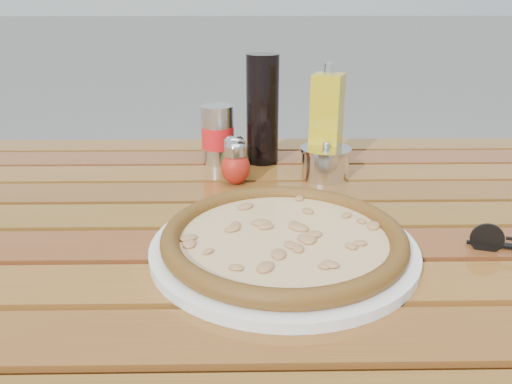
{
  "coord_description": "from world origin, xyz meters",
  "views": [
    {
      "loc": [
        -0.01,
        -0.73,
        1.07
      ],
      "look_at": [
        0.0,
        0.02,
        0.78
      ],
      "focal_mm": 35.0,
      "sensor_mm": 36.0,
      "label": 1
    }
  ],
  "objects_px": {
    "table": "(256,256)",
    "plate": "(283,247)",
    "dark_bottle": "(262,110)",
    "pizza": "(284,237)",
    "sunglasses": "(512,242)",
    "parmesan_tin": "(325,162)",
    "olive_oil_cruet": "(326,123)",
    "oregano_shaker": "(235,157)",
    "soda_can": "(218,135)",
    "pepper_shaker": "(236,164)"
  },
  "relations": [
    {
      "from": "plate",
      "to": "sunglasses",
      "type": "bearing_deg",
      "value": -1.35
    },
    {
      "from": "pepper_shaker",
      "to": "soda_can",
      "type": "height_order",
      "value": "soda_can"
    },
    {
      "from": "dark_bottle",
      "to": "sunglasses",
      "type": "xyz_separation_m",
      "value": [
        0.33,
        -0.41,
        -0.09
      ]
    },
    {
      "from": "soda_can",
      "to": "sunglasses",
      "type": "xyz_separation_m",
      "value": [
        0.42,
        -0.4,
        -0.04
      ]
    },
    {
      "from": "pizza",
      "to": "parmesan_tin",
      "type": "distance_m",
      "value": 0.31
    },
    {
      "from": "pepper_shaker",
      "to": "sunglasses",
      "type": "bearing_deg",
      "value": -36.16
    },
    {
      "from": "parmesan_tin",
      "to": "dark_bottle",
      "type": "bearing_deg",
      "value": 139.09
    },
    {
      "from": "olive_oil_cruet",
      "to": "parmesan_tin",
      "type": "relative_size",
      "value": 1.9
    },
    {
      "from": "dark_bottle",
      "to": "olive_oil_cruet",
      "type": "distance_m",
      "value": 0.14
    },
    {
      "from": "table",
      "to": "plate",
      "type": "height_order",
      "value": "plate"
    },
    {
      "from": "pepper_shaker",
      "to": "olive_oil_cruet",
      "type": "height_order",
      "value": "olive_oil_cruet"
    },
    {
      "from": "sunglasses",
      "to": "dark_bottle",
      "type": "bearing_deg",
      "value": 146.09
    },
    {
      "from": "oregano_shaker",
      "to": "plate",
      "type": "bearing_deg",
      "value": -76.64
    },
    {
      "from": "dark_bottle",
      "to": "soda_can",
      "type": "relative_size",
      "value": 1.83
    },
    {
      "from": "oregano_shaker",
      "to": "dark_bottle",
      "type": "distance_m",
      "value": 0.13
    },
    {
      "from": "plate",
      "to": "soda_can",
      "type": "xyz_separation_m",
      "value": [
        -0.11,
        0.39,
        0.05
      ]
    },
    {
      "from": "pepper_shaker",
      "to": "dark_bottle",
      "type": "relative_size",
      "value": 0.37
    },
    {
      "from": "soda_can",
      "to": "plate",
      "type": "bearing_deg",
      "value": -74.48
    },
    {
      "from": "sunglasses",
      "to": "olive_oil_cruet",
      "type": "bearing_deg",
      "value": 137.86
    },
    {
      "from": "oregano_shaker",
      "to": "dark_bottle",
      "type": "xyz_separation_m",
      "value": [
        0.06,
        0.09,
        0.07
      ]
    },
    {
      "from": "olive_oil_cruet",
      "to": "sunglasses",
      "type": "xyz_separation_m",
      "value": [
        0.2,
        -0.35,
        -0.08
      ]
    },
    {
      "from": "plate",
      "to": "pepper_shaker",
      "type": "height_order",
      "value": "pepper_shaker"
    },
    {
      "from": "pepper_shaker",
      "to": "soda_can",
      "type": "xyz_separation_m",
      "value": [
        -0.04,
        0.12,
        0.02
      ]
    },
    {
      "from": "pizza",
      "to": "parmesan_tin",
      "type": "height_order",
      "value": "parmesan_tin"
    },
    {
      "from": "table",
      "to": "olive_oil_cruet",
      "type": "height_order",
      "value": "olive_oil_cruet"
    },
    {
      "from": "parmesan_tin",
      "to": "sunglasses",
      "type": "height_order",
      "value": "parmesan_tin"
    },
    {
      "from": "pepper_shaker",
      "to": "plate",
      "type": "bearing_deg",
      "value": -75.36
    },
    {
      "from": "plate",
      "to": "sunglasses",
      "type": "xyz_separation_m",
      "value": [
        0.31,
        -0.01,
        0.01
      ]
    },
    {
      "from": "table",
      "to": "parmesan_tin",
      "type": "distance_m",
      "value": 0.24
    },
    {
      "from": "olive_oil_cruet",
      "to": "sunglasses",
      "type": "distance_m",
      "value": 0.41
    },
    {
      "from": "parmesan_tin",
      "to": "oregano_shaker",
      "type": "bearing_deg",
      "value": 176.83
    },
    {
      "from": "plate",
      "to": "pizza",
      "type": "height_order",
      "value": "pizza"
    },
    {
      "from": "dark_bottle",
      "to": "soda_can",
      "type": "distance_m",
      "value": 0.11
    },
    {
      "from": "pizza",
      "to": "olive_oil_cruet",
      "type": "xyz_separation_m",
      "value": [
        0.1,
        0.34,
        0.07
      ]
    },
    {
      "from": "pizza",
      "to": "dark_bottle",
      "type": "bearing_deg",
      "value": 92.51
    },
    {
      "from": "table",
      "to": "parmesan_tin",
      "type": "xyz_separation_m",
      "value": [
        0.13,
        0.17,
        0.11
      ]
    },
    {
      "from": "table",
      "to": "dark_bottle",
      "type": "relative_size",
      "value": 6.36
    },
    {
      "from": "pizza",
      "to": "dark_bottle",
      "type": "relative_size",
      "value": 1.76
    },
    {
      "from": "pizza",
      "to": "parmesan_tin",
      "type": "relative_size",
      "value": 3.5
    },
    {
      "from": "plate",
      "to": "pepper_shaker",
      "type": "bearing_deg",
      "value": 104.64
    },
    {
      "from": "pizza",
      "to": "pepper_shaker",
      "type": "relative_size",
      "value": 4.72
    },
    {
      "from": "table",
      "to": "soda_can",
      "type": "xyz_separation_m",
      "value": [
        -0.07,
        0.27,
        0.13
      ]
    },
    {
      "from": "soda_can",
      "to": "table",
      "type": "bearing_deg",
      "value": -74.39
    },
    {
      "from": "table",
      "to": "plate",
      "type": "distance_m",
      "value": 0.16
    },
    {
      "from": "dark_bottle",
      "to": "table",
      "type": "bearing_deg",
      "value": -93.63
    },
    {
      "from": "pizza",
      "to": "sunglasses",
      "type": "distance_m",
      "value": 0.31
    },
    {
      "from": "oregano_shaker",
      "to": "table",
      "type": "bearing_deg",
      "value": -78.04
    },
    {
      "from": "pepper_shaker",
      "to": "dark_bottle",
      "type": "xyz_separation_m",
      "value": [
        0.05,
        0.13,
        0.07
      ]
    },
    {
      "from": "oregano_shaker",
      "to": "sunglasses",
      "type": "xyz_separation_m",
      "value": [
        0.38,
        -0.32,
        -0.02
      ]
    },
    {
      "from": "olive_oil_cruet",
      "to": "pepper_shaker",
      "type": "bearing_deg",
      "value": -158.08
    }
  ]
}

